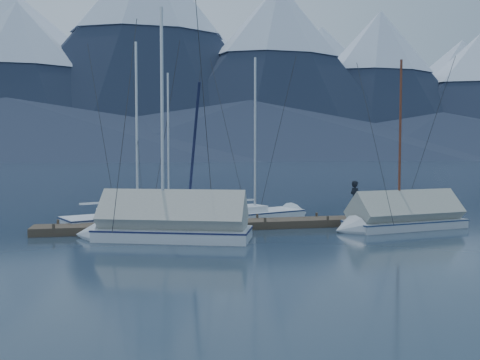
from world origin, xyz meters
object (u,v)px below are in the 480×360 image
object	(u,v)px
sailboat_open_mid	(177,219)
sailboat_covered_far	(160,227)
sailboat_open_right	(262,216)
sailboat_open_left	(147,219)
sailboat_covered_near	(396,220)
person	(355,199)

from	to	relation	value
sailboat_open_mid	sailboat_covered_far	world-z (taller)	sailboat_covered_far
sailboat_open_mid	sailboat_open_right	size ratio (longest dim) A/B	0.89
sailboat_covered_far	sailboat_open_right	bearing A→B (deg)	43.18
sailboat_open_left	sailboat_covered_near	size ratio (longest dim) A/B	1.15
person	sailboat_open_right	bearing A→B (deg)	41.44
sailboat_open_mid	sailboat_covered_near	xyz separation A→B (m)	(9.40, -4.73, 0.28)
sailboat_covered_near	sailboat_open_mid	bearing A→B (deg)	153.30
sailboat_open_mid	person	bearing A→B (deg)	-17.82
sailboat_covered_far	person	size ratio (longest dim) A/B	5.68
sailboat_open_mid	person	distance (m)	8.85
sailboat_covered_near	person	bearing A→B (deg)	117.06
sailboat_covered_near	sailboat_covered_far	size ratio (longest dim) A/B	0.84
sailboat_covered_far	person	world-z (taller)	sailboat_covered_far
sailboat_covered_near	sailboat_open_right	bearing A→B (deg)	135.58
sailboat_covered_near	sailboat_open_left	bearing A→B (deg)	156.21
sailboat_open_right	sailboat_covered_far	xyz separation A→B (m)	(-5.67, -5.32, 0.33)
sailboat_covered_near	sailboat_covered_far	world-z (taller)	sailboat_covered_far
sailboat_open_right	sailboat_covered_near	bearing A→B (deg)	-44.42
sailboat_open_right	sailboat_covered_far	world-z (taller)	sailboat_covered_far
sailboat_open_left	sailboat_covered_far	world-z (taller)	sailboat_covered_far
sailboat_open_mid	sailboat_covered_far	distance (m)	5.35
sailboat_open_mid	person	size ratio (longest dim) A/B	4.62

